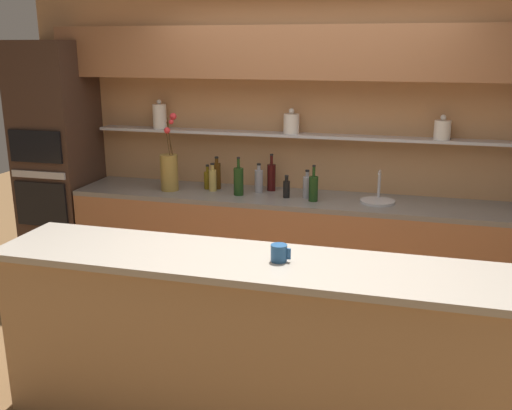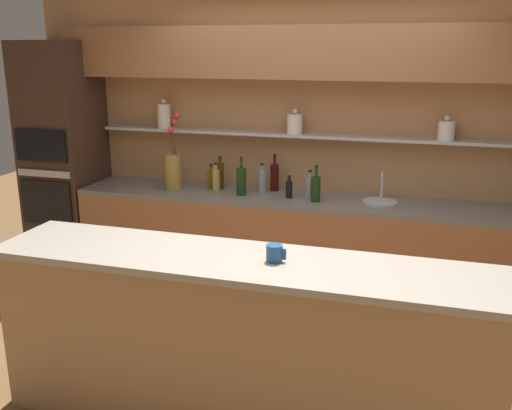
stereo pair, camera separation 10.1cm
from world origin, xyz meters
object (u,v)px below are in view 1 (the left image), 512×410
Objects in this scene: bottle_oil_2 at (208,180)px; bottle_spirit_5 at (307,186)px; bottle_wine_6 at (239,181)px; coffee_mug at (279,253)px; bottle_wine_0 at (313,188)px; bottle_wine_4 at (271,177)px; flower_vase at (169,170)px; sink_fixture at (378,199)px; oven_tower at (59,163)px; bottle_sauce_1 at (286,188)px; bottle_spirit_7 at (259,180)px; bottle_spirit_3 at (213,179)px; bottle_spirit_8 at (217,175)px.

bottle_oil_2 is 0.90m from bottle_spirit_5.
bottle_wine_6 is 1.83m from coffee_mug.
bottle_wine_0 is 0.48m from bottle_wine_4.
flower_vase is 1.28m from bottle_wine_0.
bottle_wine_4 is 1.37× the size of bottle_spirit_5.
bottle_oil_2 is at bearing 177.39° from sink_fixture.
sink_fixture is at bearing 0.88° from bottle_spirit_5.
oven_tower is 2.92m from sink_fixture.
sink_fixture is 0.93× the size of bottle_wine_0.
bottle_oil_2 is at bearing 3.19° from oven_tower.
flower_vase is 1.79m from sink_fixture.
bottle_wine_4 reaches higher than bottle_sauce_1.
bottle_spirit_5 is (0.17, 0.04, 0.02)m from bottle_sauce_1.
bottle_wine_0 is 0.11m from bottle_spirit_5.
bottle_wine_0 is at bearing -18.65° from bottle_spirit_7.
bottle_spirit_3 is 2.24× the size of coffee_mug.
bottle_spirit_3 is (-1.41, 0.01, 0.08)m from sink_fixture.
flower_vase is 1.04m from bottle_sauce_1.
bottle_wine_4 is at bearing 148.46° from bottle_wine_0.
oven_tower reaches higher than bottle_sauce_1.
flower_vase is 2.74× the size of bottle_spirit_3.
bottle_spirit_7 is (-0.44, 0.08, 0.01)m from bottle_spirit_5.
bottle_spirit_8 is at bearing 167.82° from bottle_wine_0.
bottle_spirit_8 is (1.51, 0.11, -0.05)m from oven_tower.
sink_fixture reaches higher than bottle_spirit_5.
bottle_wine_0 is 1.37× the size of bottle_oil_2.
flower_vase is 2.67× the size of bottle_spirit_7.
bottle_oil_2 is 0.36m from bottle_wine_6.
bottle_spirit_7 is (0.77, 0.14, -0.08)m from flower_vase.
bottle_spirit_8 is at bearing 172.78° from bottle_spirit_5.
bottle_wine_6 reaches higher than coffee_mug.
sink_fixture is 1.28× the size of bottle_oil_2.
bottle_wine_6 is (-0.57, -0.06, 0.03)m from bottle_spirit_5.
sink_fixture is at bearing 0.24° from oven_tower.
bottle_spirit_7 is at bearing 161.35° from bottle_wine_0.
bottle_wine_4 is 0.32m from bottle_wine_6.
bottle_spirit_7 is 0.88× the size of bottle_spirit_8.
oven_tower reaches higher than bottle_wine_4.
flower_vase is at bearing 178.55° from bottle_wine_0.
bottle_spirit_7 is (0.14, 0.14, -0.02)m from bottle_wine_6.
sink_fixture is 0.58m from bottle_spirit_5.
oven_tower is 3.25× the size of flower_vase.
flower_vase is (1.13, -0.05, 0.01)m from oven_tower.
sink_fixture is 0.85× the size of bottle_wine_6.
flower_vase is 0.39m from bottle_spirit_3.
flower_vase is 3.54× the size of bottle_sauce_1.
bottle_spirit_8 is (-0.66, 0.14, 0.04)m from bottle_sauce_1.
bottle_spirit_5 is (0.83, -0.02, -0.00)m from bottle_spirit_3.
bottle_spirit_8 is 2.63× the size of coffee_mug.
bottle_wine_4 reaches higher than coffee_mug.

